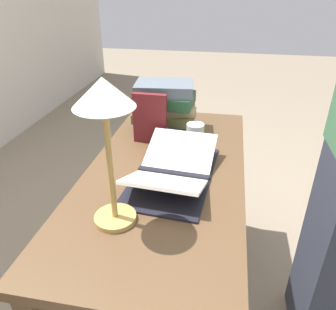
{
  "coord_description": "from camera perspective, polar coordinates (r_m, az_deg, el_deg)",
  "views": [
    {
      "loc": [
        -1.08,
        -0.21,
        1.39
      ],
      "look_at": [
        -0.03,
        -0.02,
        0.8
      ],
      "focal_mm": 35.0,
      "sensor_mm": 36.0,
      "label": 1
    }
  ],
  "objects": [
    {
      "name": "ground_plane",
      "position": [
        1.77,
        -0.36,
        -22.94
      ],
      "size": [
        12.0,
        12.0,
        0.0
      ],
      "primitive_type": "plane",
      "color": "gray"
    },
    {
      "name": "reading_desk",
      "position": [
        1.35,
        -0.44,
        -6.67
      ],
      "size": [
        1.27,
        0.61,
        0.72
      ],
      "color": "brown",
      "rests_on": "ground_plane"
    },
    {
      "name": "open_book",
      "position": [
        1.23,
        0.91,
        -2.63
      ],
      "size": [
        0.52,
        0.32,
        0.09
      ],
      "rotation": [
        0.0,
        0.0,
        -0.08
      ],
      "color": "black",
      "rests_on": "reading_desk"
    },
    {
      "name": "book_stack_tall",
      "position": [
        1.59,
        -0.61,
        8.51
      ],
      "size": [
        0.24,
        0.32,
        0.23
      ],
      "color": "#1E284C",
      "rests_on": "reading_desk"
    },
    {
      "name": "book_standing_upright",
      "position": [
        1.46,
        -3.18,
        6.34
      ],
      "size": [
        0.03,
        0.15,
        0.23
      ],
      "rotation": [
        0.0,
        0.0,
        -0.02
      ],
      "color": "maroon",
      "rests_on": "reading_desk"
    },
    {
      "name": "reading_lamp",
      "position": [
        0.87,
        -10.92,
        7.38
      ],
      "size": [
        0.17,
        0.17,
        0.45
      ],
      "color": "tan",
      "rests_on": "reading_desk"
    },
    {
      "name": "coffee_mug",
      "position": [
        1.48,
        4.69,
        3.75
      ],
      "size": [
        0.09,
        0.09,
        0.09
      ],
      "rotation": [
        0.0,
        0.0,
        0.75
      ],
      "color": "white",
      "rests_on": "reading_desk"
    }
  ]
}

